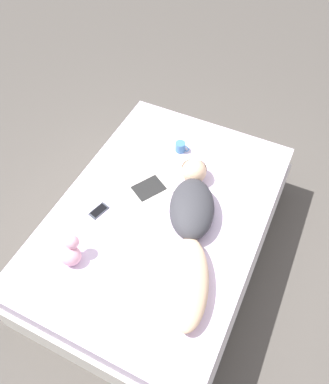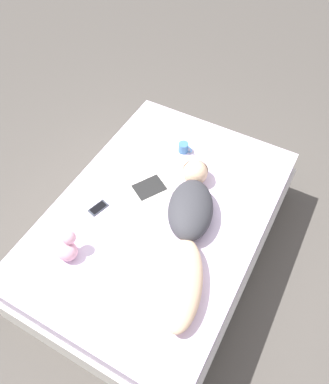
{
  "view_description": "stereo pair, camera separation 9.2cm",
  "coord_description": "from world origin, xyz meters",
  "px_view_note": "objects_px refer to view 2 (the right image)",
  "views": [
    {
      "loc": [
        0.71,
        -1.41,
        2.84
      ],
      "look_at": [
        -0.04,
        0.14,
        0.62
      ],
      "focal_mm": 35.0,
      "sensor_mm": 36.0,
      "label": 1
    },
    {
      "loc": [
        0.79,
        -1.37,
        2.84
      ],
      "look_at": [
        -0.04,
        0.14,
        0.62
      ],
      "focal_mm": 35.0,
      "sensor_mm": 36.0,
      "label": 2
    }
  ],
  "objects_px": {
    "coffee_mug": "(184,147)",
    "open_magazine": "(142,177)",
    "person": "(188,227)",
    "cell_phone": "(98,208)"
  },
  "relations": [
    {
      "from": "person",
      "to": "cell_phone",
      "type": "relative_size",
      "value": 8.22
    },
    {
      "from": "open_magazine",
      "to": "coffee_mug",
      "type": "xyz_separation_m",
      "value": [
        0.16,
        0.41,
        0.04
      ]
    },
    {
      "from": "coffee_mug",
      "to": "open_magazine",
      "type": "bearing_deg",
      "value": -111.52
    },
    {
      "from": "coffee_mug",
      "to": "cell_phone",
      "type": "bearing_deg",
      "value": -109.26
    },
    {
      "from": "person",
      "to": "cell_phone",
      "type": "height_order",
      "value": "person"
    },
    {
      "from": "open_magazine",
      "to": "person",
      "type": "bearing_deg",
      "value": 2.92
    },
    {
      "from": "person",
      "to": "coffee_mug",
      "type": "relative_size",
      "value": 11.02
    },
    {
      "from": "cell_phone",
      "to": "person",
      "type": "bearing_deg",
      "value": 25.77
    },
    {
      "from": "person",
      "to": "coffee_mug",
      "type": "bearing_deg",
      "value": 98.57
    },
    {
      "from": "coffee_mug",
      "to": "cell_phone",
      "type": "distance_m",
      "value": 0.88
    }
  ]
}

